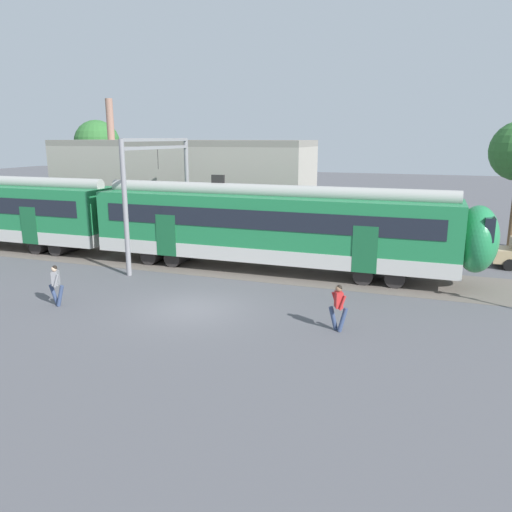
% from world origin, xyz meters
% --- Properties ---
extents(ground_plane, '(160.00, 160.00, 0.00)m').
position_xyz_m(ground_plane, '(0.00, 0.00, 0.00)').
color(ground_plane, '#515156').
extents(track_bed, '(80.00, 4.40, 0.01)m').
position_xyz_m(track_bed, '(-10.01, 6.61, 0.01)').
color(track_bed, '#605951').
rests_on(track_bed, ground).
extents(commuter_train, '(38.05, 3.07, 4.73)m').
position_xyz_m(commuter_train, '(-7.53, 6.60, 2.25)').
color(commuter_train, '#B7B7B2').
rests_on(commuter_train, ground).
extents(pedestrian_grey, '(0.71, 0.52, 1.67)m').
position_xyz_m(pedestrian_grey, '(-5.26, -1.42, 0.96)').
color(pedestrian_grey, navy).
rests_on(pedestrian_grey, ground).
extents(pedestrian_red, '(0.71, 0.52, 1.67)m').
position_xyz_m(pedestrian_red, '(5.80, -0.36, 0.96)').
color(pedestrian_red, navy).
rests_on(pedestrian_red, ground).
extents(catenary_gantry, '(0.24, 6.64, 6.53)m').
position_xyz_m(catenary_gantry, '(-5.12, 6.61, 4.31)').
color(catenary_gantry, gray).
rests_on(catenary_gantry, ground).
extents(background_building, '(17.88, 5.00, 9.20)m').
position_xyz_m(background_building, '(-7.76, 13.98, 3.21)').
color(background_building, gray).
rests_on(background_building, ground).
extents(street_tree_left, '(3.68, 3.68, 7.98)m').
position_xyz_m(street_tree_left, '(-17.91, 18.77, 6.10)').
color(street_tree_left, brown).
rests_on(street_tree_left, ground).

